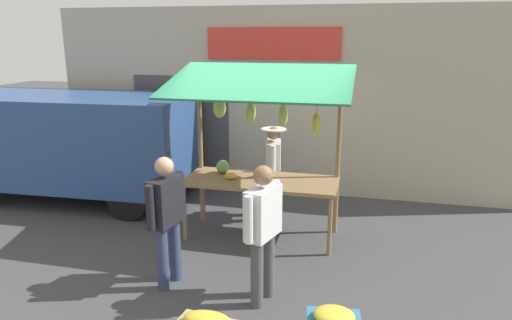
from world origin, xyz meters
TOP-DOWN VIEW (x-y plane):
  - ground_plane at (0.00, 0.00)m, footprint 40.00×40.00m
  - street_backdrop at (0.04, -2.20)m, footprint 9.00×0.30m
  - market_stall at (0.02, -0.03)m, footprint 2.50×1.46m
  - vendor_with_sunhat at (-0.03, -0.75)m, footprint 0.39×0.65m
  - shopper_with_shopping_bag at (0.75, 1.60)m, footprint 0.30×0.67m
  - shopper_in_striped_shirt at (-0.42, 1.69)m, footprint 0.35×0.66m
  - parked_van at (3.90, -0.88)m, footprint 4.47×2.02m

SIDE VIEW (x-z plane):
  - ground_plane at x=0.00m, z-range 0.00..0.00m
  - vendor_with_sunhat at x=-0.03m, z-range 0.12..1.64m
  - shopper_with_shopping_bag at x=0.75m, z-range 0.12..1.69m
  - shopper_in_striped_shirt at x=-0.42m, z-range 0.12..1.70m
  - parked_van at x=3.90m, z-range 0.18..2.06m
  - market_stall at x=0.02m, z-range 0.29..2.79m
  - street_backdrop at x=0.04m, z-range 0.00..3.40m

